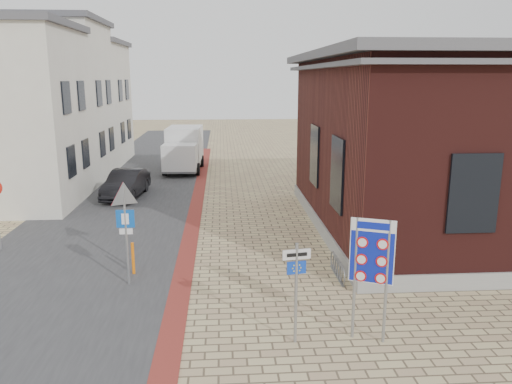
{
  "coord_description": "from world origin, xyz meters",
  "views": [
    {
      "loc": [
        -0.76,
        -11.68,
        5.86
      ],
      "look_at": [
        0.33,
        4.16,
        2.2
      ],
      "focal_mm": 35.0,
      "sensor_mm": 36.0,
      "label": 1
    }
  ],
  "objects_px": {
    "bollard": "(133,259)",
    "box_truck": "(184,149)",
    "border_sign": "(372,254)",
    "essen_sign": "(296,278)",
    "parking_sign": "(126,233)",
    "sedan": "(126,184)"
  },
  "relations": [
    {
      "from": "box_truck",
      "to": "parking_sign",
      "type": "height_order",
      "value": "box_truck"
    },
    {
      "from": "bollard",
      "to": "sedan",
      "type": "bearing_deg",
      "value": 101.42
    },
    {
      "from": "bollard",
      "to": "box_truck",
      "type": "bearing_deg",
      "value": 88.99
    },
    {
      "from": "sedan",
      "to": "parking_sign",
      "type": "relative_size",
      "value": 1.78
    },
    {
      "from": "essen_sign",
      "to": "bollard",
      "type": "height_order",
      "value": "essen_sign"
    },
    {
      "from": "sedan",
      "to": "bollard",
      "type": "bearing_deg",
      "value": -72.03
    },
    {
      "from": "box_truck",
      "to": "border_sign",
      "type": "distance_m",
      "value": 22.39
    },
    {
      "from": "border_sign",
      "to": "parking_sign",
      "type": "relative_size",
      "value": 1.24
    },
    {
      "from": "border_sign",
      "to": "box_truck",
      "type": "bearing_deg",
      "value": 126.99
    },
    {
      "from": "sedan",
      "to": "essen_sign",
      "type": "distance_m",
      "value": 15.88
    },
    {
      "from": "sedan",
      "to": "box_truck",
      "type": "bearing_deg",
      "value": 78.18
    },
    {
      "from": "sedan",
      "to": "parking_sign",
      "type": "xyz_separation_m",
      "value": [
        2.06,
        -11.01,
        0.88
      ]
    },
    {
      "from": "box_truck",
      "to": "bollard",
      "type": "bearing_deg",
      "value": -88.48
    },
    {
      "from": "box_truck",
      "to": "bollard",
      "type": "relative_size",
      "value": 5.26
    },
    {
      "from": "essen_sign",
      "to": "bollard",
      "type": "distance_m",
      "value": 6.19
    },
    {
      "from": "sedan",
      "to": "parking_sign",
      "type": "height_order",
      "value": "parking_sign"
    },
    {
      "from": "sedan",
      "to": "essen_sign",
      "type": "relative_size",
      "value": 1.75
    },
    {
      "from": "border_sign",
      "to": "essen_sign",
      "type": "bearing_deg",
      "value": -157.74
    },
    {
      "from": "border_sign",
      "to": "essen_sign",
      "type": "height_order",
      "value": "border_sign"
    },
    {
      "from": "box_truck",
      "to": "parking_sign",
      "type": "relative_size",
      "value": 2.29
    },
    {
      "from": "essen_sign",
      "to": "parking_sign",
      "type": "bearing_deg",
      "value": 132.04
    },
    {
      "from": "essen_sign",
      "to": "parking_sign",
      "type": "distance_m",
      "value": 5.57
    }
  ]
}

